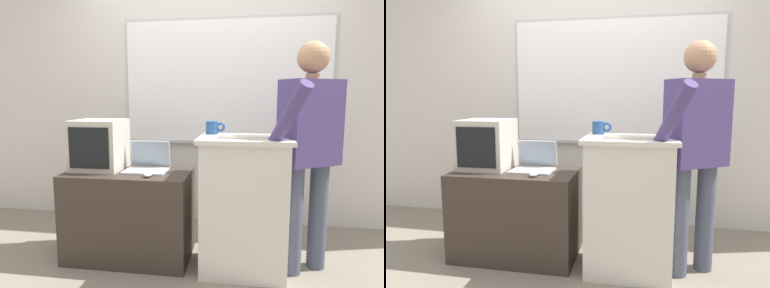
{
  "view_description": "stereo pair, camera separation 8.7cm",
  "coord_description": "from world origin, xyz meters",
  "views": [
    {
      "loc": [
        0.42,
        -2.02,
        1.27
      ],
      "look_at": [
        0.03,
        0.43,
        0.92
      ],
      "focal_mm": 32.0,
      "sensor_mm": 36.0,
      "label": 1
    },
    {
      "loc": [
        0.5,
        -2.0,
        1.27
      ],
      "look_at": [
        0.03,
        0.43,
        0.92
      ],
      "focal_mm": 32.0,
      "sensor_mm": 36.0,
      "label": 2
    }
  ],
  "objects": [
    {
      "name": "back_wall",
      "position": [
        0.01,
        1.4,
        1.41
      ],
      "size": [
        6.4,
        0.17,
        2.83
      ],
      "color": "silver",
      "rests_on": "ground_plane"
    },
    {
      "name": "lectern_podium",
      "position": [
        0.41,
        0.37,
        0.49
      ],
      "size": [
        0.64,
        0.48,
        0.98
      ],
      "color": "beige",
      "rests_on": "ground_plane"
    },
    {
      "name": "side_desk",
      "position": [
        -0.47,
        0.45,
        0.34
      ],
      "size": [
        0.95,
        0.52,
        0.69
      ],
      "color": "#382D26",
      "rests_on": "ground_plane"
    },
    {
      "name": "person_presenter",
      "position": [
        0.86,
        0.43,
        0.94
      ],
      "size": [
        0.57,
        0.69,
        1.63
      ],
      "rotation": [
        0.0,
        0.0,
        0.55
      ],
      "color": "#474C60",
      "rests_on": "ground_plane"
    },
    {
      "name": "laptop",
      "position": [
        -0.33,
        0.52,
        0.75
      ],
      "size": [
        0.32,
        0.28,
        0.23
      ],
      "color": "#B7BABF",
      "rests_on": "side_desk"
    },
    {
      "name": "wireless_keyboard",
      "position": [
        0.43,
        0.31,
        0.99
      ],
      "size": [
        0.38,
        0.12,
        0.02
      ],
      "color": "beige",
      "rests_on": "lectern_podium"
    },
    {
      "name": "computer_mouse_by_laptop",
      "position": [
        -0.27,
        0.3,
        0.7
      ],
      "size": [
        0.06,
        0.1,
        0.03
      ],
      "color": "silver",
      "rests_on": "side_desk"
    },
    {
      "name": "crt_monitor",
      "position": [
        -0.72,
        0.5,
        0.88
      ],
      "size": [
        0.38,
        0.38,
        0.39
      ],
      "color": "#BCB7A8",
      "rests_on": "side_desk"
    },
    {
      "name": "coffee_mug",
      "position": [
        0.17,
        0.54,
        1.03
      ],
      "size": [
        0.15,
        0.09,
        0.1
      ],
      "color": "#234C84",
      "rests_on": "lectern_podium"
    }
  ]
}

